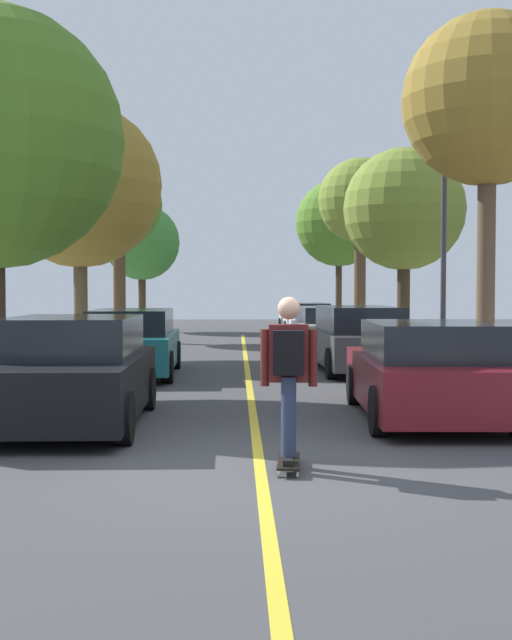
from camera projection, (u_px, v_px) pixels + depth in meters
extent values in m
plane|color=#424244|center=(260.00, 470.00, 8.30)|extent=(80.00, 80.00, 0.00)
cube|color=gold|center=(253.00, 411.00, 12.29)|extent=(0.12, 39.20, 0.01)
cube|color=black|center=(71.00, 385.00, 10.96)|extent=(1.92, 4.21, 0.75)
cube|color=black|center=(73.00, 336.00, 11.12)|extent=(1.68, 2.38, 0.53)
cylinder|color=black|center=(123.00, 418.00, 9.60)|extent=(0.23, 0.64, 0.64)
cylinder|color=black|center=(147.00, 389.00, 12.39)|extent=(0.23, 0.64, 0.64)
cylinder|color=black|center=(31.00, 389.00, 12.33)|extent=(0.23, 0.64, 0.64)
cube|color=#196066|center=(131.00, 350.00, 17.25)|extent=(1.92, 4.32, 0.71)
cube|color=black|center=(132.00, 321.00, 17.30)|extent=(1.67, 2.78, 0.51)
cylinder|color=black|center=(167.00, 367.00, 15.86)|extent=(0.23, 0.64, 0.64)
cylinder|color=black|center=(79.00, 367.00, 15.78)|extent=(0.23, 0.64, 0.64)
cylinder|color=black|center=(175.00, 355.00, 18.73)|extent=(0.23, 0.64, 0.64)
cylinder|color=black|center=(101.00, 355.00, 18.65)|extent=(0.23, 0.64, 0.64)
cube|color=maroon|center=(427.00, 382.00, 11.56)|extent=(2.02, 4.29, 0.69)
cube|color=black|center=(430.00, 340.00, 11.35)|extent=(1.73, 2.49, 0.50)
cylinder|color=black|center=(355.00, 384.00, 12.99)|extent=(0.24, 0.65, 0.64)
cylinder|color=black|center=(465.00, 384.00, 12.97)|extent=(0.24, 0.65, 0.64)
cylinder|color=black|center=(380.00, 411.00, 10.17)|extent=(0.24, 0.65, 0.64)
cube|color=#38383D|center=(357.00, 347.00, 18.24)|extent=(1.94, 4.69, 0.71)
cube|color=black|center=(359.00, 319.00, 18.04)|extent=(1.66, 2.85, 0.56)
cylinder|color=black|center=(312.00, 351.00, 19.81)|extent=(0.24, 0.65, 0.64)
cylinder|color=black|center=(379.00, 351.00, 19.91)|extent=(0.24, 0.65, 0.64)
cylinder|color=black|center=(332.00, 363.00, 16.58)|extent=(0.24, 0.65, 0.64)
cylinder|color=black|center=(412.00, 363.00, 16.68)|extent=(0.24, 0.65, 0.64)
cube|color=white|center=(324.00, 332.00, 25.17)|extent=(1.91, 4.69, 0.63)
cube|color=black|center=(325.00, 314.00, 24.97)|extent=(1.64, 2.86, 0.47)
cylinder|color=black|center=(293.00, 335.00, 26.74)|extent=(0.24, 0.65, 0.64)
cylinder|color=black|center=(342.00, 335.00, 26.84)|extent=(0.24, 0.65, 0.64)
cylinder|color=black|center=(304.00, 341.00, 23.52)|extent=(0.24, 0.65, 0.64)
cylinder|color=black|center=(360.00, 341.00, 23.61)|extent=(0.24, 0.65, 0.64)
cube|color=white|center=(306.00, 323.00, 31.91)|extent=(1.88, 4.28, 0.61)
cube|color=black|center=(306.00, 309.00, 31.71)|extent=(1.64, 2.75, 0.50)
cylinder|color=black|center=(282.00, 326.00, 33.30)|extent=(0.23, 0.64, 0.64)
cylinder|color=black|center=(322.00, 326.00, 33.37)|extent=(0.23, 0.64, 0.64)
cylinder|color=black|center=(287.00, 329.00, 30.46)|extent=(0.23, 0.64, 0.64)
cylinder|color=black|center=(332.00, 329.00, 30.53)|extent=(0.23, 0.64, 0.64)
cylinder|color=brown|center=(81.00, 296.00, 21.19)|extent=(0.36, 0.36, 3.02)
sphere|color=olive|center=(80.00, 185.00, 21.08)|extent=(4.27, 4.27, 4.27)
cylinder|color=#4C3823|center=(119.00, 284.00, 28.22)|extent=(0.43, 0.43, 3.71)
sphere|color=#4C7A23|center=(119.00, 205.00, 28.11)|extent=(3.01, 3.01, 3.01)
cylinder|color=#3D2D1E|center=(142.00, 298.00, 34.99)|extent=(0.32, 0.32, 2.63)
sphere|color=#3D7F33|center=(142.00, 242.00, 34.89)|extent=(3.25, 3.25, 3.25)
cylinder|color=brown|center=(486.00, 268.00, 14.81)|extent=(0.33, 0.33, 4.16)
sphere|color=olive|center=(488.00, 99.00, 14.69)|extent=(3.11, 3.11, 3.11)
cylinder|color=#3D2D1E|center=(403.00, 299.00, 22.12)|extent=(0.35, 0.35, 2.84)
sphere|color=olive|center=(404.00, 209.00, 22.02)|extent=(3.31, 3.31, 3.31)
cylinder|color=#4C3823|center=(360.00, 282.00, 29.93)|extent=(0.43, 0.43, 3.86)
sphere|color=olive|center=(360.00, 200.00, 29.81)|extent=(3.11, 3.11, 3.11)
cylinder|color=#3D2D1E|center=(339.00, 285.00, 36.13)|extent=(0.28, 0.28, 3.72)
sphere|color=#4C7A23|center=(339.00, 223.00, 36.03)|extent=(3.86, 3.86, 3.86)
cylinder|color=#38383D|center=(443.00, 263.00, 17.52)|extent=(0.12, 0.12, 4.52)
cube|color=#EAE5C6|center=(444.00, 152.00, 17.42)|extent=(0.36, 0.24, 0.20)
cube|color=black|center=(289.00, 461.00, 8.31)|extent=(0.29, 0.86, 0.02)
cylinder|color=beige|center=(280.00, 460.00, 8.65)|extent=(0.03, 0.06, 0.06)
cylinder|color=beige|center=(298.00, 460.00, 8.64)|extent=(0.03, 0.06, 0.06)
cylinder|color=beige|center=(278.00, 474.00, 7.97)|extent=(0.03, 0.06, 0.06)
cylinder|color=beige|center=(298.00, 475.00, 7.96)|extent=(0.03, 0.06, 0.06)
cube|color=#99999E|center=(289.00, 456.00, 8.65)|extent=(0.10, 0.05, 0.02)
cube|color=#99999E|center=(288.00, 470.00, 7.97)|extent=(0.10, 0.05, 0.02)
cube|color=black|center=(289.00, 452.00, 8.52)|extent=(0.12, 0.27, 0.06)
cube|color=black|center=(288.00, 461.00, 8.08)|extent=(0.12, 0.27, 0.06)
cylinder|color=#283351|center=(289.00, 413.00, 8.41)|extent=(0.16, 0.16, 0.80)
cylinder|color=#283351|center=(289.00, 417.00, 8.17)|extent=(0.16, 0.16, 0.80)
cube|color=#511919|center=(289.00, 353.00, 8.26)|extent=(0.42, 0.25, 0.58)
sphere|color=tan|center=(289.00, 308.00, 8.24)|extent=(0.23, 0.23, 0.23)
cylinder|color=#511919|center=(265.00, 358.00, 8.28)|extent=(0.10, 0.10, 0.58)
cylinder|color=#511919|center=(313.00, 358.00, 8.25)|extent=(0.10, 0.10, 0.58)
cube|color=black|center=(288.00, 353.00, 8.06)|extent=(0.31, 0.20, 0.44)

